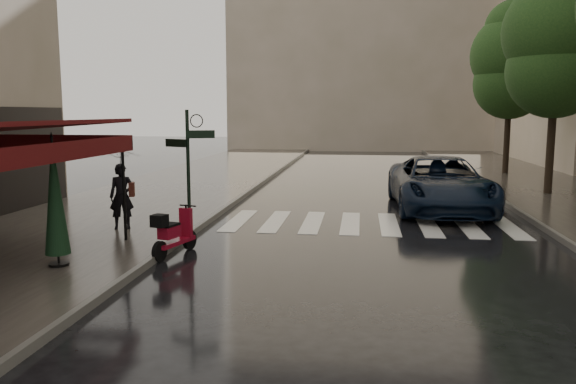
% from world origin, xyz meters
% --- Properties ---
extents(ground, '(120.00, 120.00, 0.00)m').
position_xyz_m(ground, '(0.00, 0.00, 0.00)').
color(ground, black).
rests_on(ground, ground).
extents(sidewalk_near, '(6.00, 60.00, 0.12)m').
position_xyz_m(sidewalk_near, '(-4.50, 12.00, 0.06)').
color(sidewalk_near, '#38332D').
rests_on(sidewalk_near, ground).
extents(sidewalk_far, '(5.50, 60.00, 0.12)m').
position_xyz_m(sidewalk_far, '(10.25, 12.00, 0.06)').
color(sidewalk_far, '#38332D').
rests_on(sidewalk_far, ground).
extents(curb_near, '(0.12, 60.00, 0.16)m').
position_xyz_m(curb_near, '(-1.45, 12.00, 0.07)').
color(curb_near, '#595651').
rests_on(curb_near, ground).
extents(curb_far, '(0.12, 60.00, 0.16)m').
position_xyz_m(curb_far, '(7.45, 12.00, 0.07)').
color(curb_far, '#595651').
rests_on(curb_far, ground).
extents(crosswalk, '(7.85, 3.20, 0.01)m').
position_xyz_m(crosswalk, '(2.98, 6.00, 0.01)').
color(crosswalk, silver).
rests_on(crosswalk, ground).
extents(signpost, '(1.17, 0.29, 3.10)m').
position_xyz_m(signpost, '(-1.19, 3.00, 1.83)').
color(signpost, black).
rests_on(signpost, ground).
extents(backdrop_building, '(22.00, 6.00, 20.00)m').
position_xyz_m(backdrop_building, '(3.00, 38.00, 10.00)').
color(backdrop_building, gray).
rests_on(backdrop_building, ground).
extents(tree_mid, '(3.80, 3.80, 8.34)m').
position_xyz_m(tree_mid, '(9.50, 12.00, 5.59)').
color(tree_mid, black).
rests_on(tree_mid, sidewalk_far).
extents(tree_far, '(3.80, 3.80, 8.16)m').
position_xyz_m(tree_far, '(9.70, 19.00, 5.46)').
color(tree_far, black).
rests_on(tree_far, sidewalk_far).
extents(pedestrian_with_umbrella, '(1.24, 1.26, 2.45)m').
position_xyz_m(pedestrian_with_umbrella, '(-3.24, 3.96, 1.75)').
color(pedestrian_with_umbrella, black).
rests_on(pedestrian_with_umbrella, sidewalk_near).
extents(scooter, '(0.66, 1.51, 1.02)m').
position_xyz_m(scooter, '(-1.22, 1.93, 0.47)').
color(scooter, black).
rests_on(scooter, ground).
extents(parked_car, '(2.98, 6.12, 1.68)m').
position_xyz_m(parked_car, '(5.17, 8.48, 0.84)').
color(parked_car, black).
rests_on(parked_car, ground).
extents(parasol_back, '(0.47, 0.47, 2.51)m').
position_xyz_m(parasol_back, '(-3.03, 0.50, 1.47)').
color(parasol_back, black).
rests_on(parasol_back, sidewalk_near).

